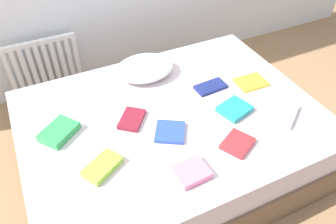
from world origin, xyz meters
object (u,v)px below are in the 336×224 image
(textbook_white, at_px, (283,113))
(textbook_yellow, at_px, (251,82))
(pillow, at_px, (145,68))
(textbook_blue, at_px, (170,132))
(textbook_teal, at_px, (235,109))
(textbook_pink, at_px, (191,172))
(bed, at_px, (171,140))
(textbook_maroon, at_px, (132,119))
(textbook_red, at_px, (237,143))
(textbook_green, at_px, (59,132))
(textbook_lime, at_px, (102,167))
(radiator, at_px, (45,66))
(textbook_navy, at_px, (211,87))

(textbook_white, bearing_deg, textbook_yellow, 52.64)
(pillow, height_order, textbook_blue, pillow)
(textbook_white, distance_m, textbook_teal, 0.32)
(textbook_yellow, bearing_deg, textbook_pink, -143.46)
(bed, bearing_deg, pillow, 88.02)
(textbook_blue, height_order, textbook_maroon, textbook_maroon)
(textbook_white, bearing_deg, textbook_red, 156.99)
(textbook_yellow, bearing_deg, pillow, 148.72)
(bed, relative_size, textbook_green, 8.92)
(textbook_lime, distance_m, textbook_maroon, 0.42)
(radiator, distance_m, textbook_pink, 1.79)
(textbook_blue, height_order, textbook_pink, textbook_pink)
(textbook_red, bearing_deg, textbook_pink, 163.37)
(textbook_blue, distance_m, textbook_teal, 0.48)
(textbook_yellow, distance_m, textbook_maroon, 0.94)
(bed, relative_size, textbook_red, 10.75)
(radiator, height_order, textbook_yellow, radiator)
(textbook_yellow, xyz_separation_m, textbook_pink, (-0.80, -0.54, 0.01))
(textbook_maroon, xyz_separation_m, textbook_teal, (0.66, -0.21, 0.01))
(textbook_red, xyz_separation_m, textbook_maroon, (-0.50, 0.48, -0.00))
(textbook_pink, bearing_deg, bed, 72.99)
(bed, height_order, textbook_green, textbook_green)
(textbook_red, height_order, textbook_white, textbook_white)
(textbook_maroon, relative_size, textbook_teal, 1.02)
(radiator, distance_m, textbook_white, 2.03)
(textbook_red, bearing_deg, radiator, 90.76)
(radiator, relative_size, pillow, 1.40)
(radiator, distance_m, textbook_lime, 1.46)
(textbook_lime, height_order, textbook_pink, same)
(textbook_lime, bearing_deg, textbook_maroon, 15.76)
(pillow, height_order, textbook_maroon, pillow)
(textbook_teal, bearing_deg, radiator, 111.78)
(textbook_teal, bearing_deg, textbook_navy, 77.09)
(textbook_yellow, xyz_separation_m, textbook_teal, (-0.29, -0.21, 0.01))
(textbook_yellow, xyz_separation_m, textbook_navy, (-0.30, 0.08, 0.00))
(textbook_yellow, xyz_separation_m, textbook_blue, (-0.77, -0.21, 0.00))
(bed, xyz_separation_m, textbook_teal, (0.40, -0.16, 0.27))
(pillow, distance_m, textbook_green, 0.82)
(textbook_yellow, distance_m, textbook_white, 0.38)
(textbook_maroon, distance_m, textbook_white, 1.01)
(pillow, xyz_separation_m, textbook_red, (0.22, -0.92, -0.05))
(textbook_navy, bearing_deg, textbook_white, -61.55)
(textbook_blue, xyz_separation_m, textbook_white, (0.75, -0.18, 0.00))
(textbook_red, bearing_deg, bed, 91.49)
(textbook_white, xyz_separation_m, textbook_teal, (-0.27, 0.18, 0.00))
(textbook_navy, bearing_deg, textbook_green, 176.55)
(textbook_teal, bearing_deg, pillow, 104.34)
(textbook_pink, bearing_deg, textbook_maroon, 100.77)
(textbook_maroon, bearing_deg, bed, -62.94)
(textbook_red, bearing_deg, textbook_lime, 139.22)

